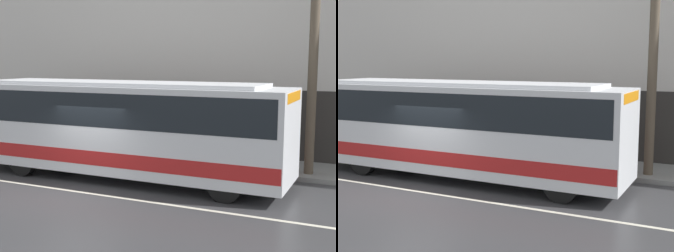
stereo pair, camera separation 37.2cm
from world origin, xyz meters
The scene contains 6 objects.
ground_plane centered at (0.00, 0.00, 0.00)m, with size 60.00×60.00×0.00m, color #38383A.
sidewalk centered at (0.00, 5.29, 0.08)m, with size 60.00×2.58×0.16m.
lane_stripe centered at (0.00, 0.00, 0.00)m, with size 54.00×0.14×0.01m.
transit_bus centered at (0.32, 1.99, 1.82)m, with size 11.24×2.58×3.23m.
utility_pole_near centered at (6.02, 4.65, 4.29)m, with size 0.31×0.31×8.28m.
pedestrian_waiting centered at (-2.54, 5.89, 0.96)m, with size 0.36×0.36×1.72m.
Camera 1 is at (8.23, -11.20, 3.94)m, focal length 50.00 mm.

